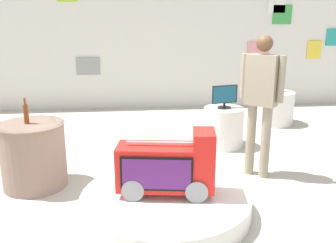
# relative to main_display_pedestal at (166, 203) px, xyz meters

# --- Properties ---
(ground_plane) EXTENTS (30.00, 30.00, 0.00)m
(ground_plane) POSITION_rel_main_display_pedestal_xyz_m (0.37, 0.28, -0.11)
(ground_plane) COLOR #B2ADA3
(back_wall_display) EXTENTS (12.26, 0.13, 3.09)m
(back_wall_display) POSITION_rel_main_display_pedestal_xyz_m (0.38, 4.98, 1.43)
(back_wall_display) COLOR silver
(back_wall_display) RESTS_ON ground
(main_display_pedestal) EXTENTS (1.77, 1.77, 0.22)m
(main_display_pedestal) POSITION_rel_main_display_pedestal_xyz_m (0.00, 0.00, 0.00)
(main_display_pedestal) COLOR silver
(main_display_pedestal) RESTS_ON ground
(novelty_firetruck_tv) EXTENTS (1.03, 0.54, 0.68)m
(novelty_firetruck_tv) POSITION_rel_main_display_pedestal_xyz_m (0.02, -0.01, 0.39)
(novelty_firetruck_tv) COLOR gray
(novelty_firetruck_tv) RESTS_ON main_display_pedestal
(display_pedestal_left_rear) EXTENTS (0.78, 0.78, 0.63)m
(display_pedestal_left_rear) POSITION_rel_main_display_pedestal_xyz_m (2.44, 3.27, 0.20)
(display_pedestal_left_rear) COLOR silver
(display_pedestal_left_rear) RESTS_ON ground
(tv_on_left_rear) EXTENTS (0.43, 0.18, 0.39)m
(tv_on_left_rear) POSITION_rel_main_display_pedestal_xyz_m (2.44, 3.27, 0.74)
(tv_on_left_rear) COLOR black
(tv_on_left_rear) RESTS_ON display_pedestal_left_rear
(display_pedestal_center_rear) EXTENTS (0.64, 0.64, 0.63)m
(display_pedestal_center_rear) POSITION_rel_main_display_pedestal_xyz_m (1.13, 2.03, 0.20)
(display_pedestal_center_rear) COLOR silver
(display_pedestal_center_rear) RESTS_ON ground
(tv_on_center_rear) EXTENTS (0.42, 0.21, 0.36)m
(tv_on_center_rear) POSITION_rel_main_display_pedestal_xyz_m (1.13, 2.03, 0.71)
(tv_on_center_rear) COLOR black
(tv_on_center_rear) RESTS_ON display_pedestal_center_rear
(side_table_round) EXTENTS (0.79, 0.79, 0.79)m
(side_table_round) POSITION_rel_main_display_pedestal_xyz_m (-1.52, 0.82, 0.29)
(side_table_round) COLOR gray
(side_table_round) RESTS_ON ground
(bottle_on_side_table) EXTENTS (0.06, 0.06, 0.31)m
(bottle_on_side_table) POSITION_rel_main_display_pedestal_xyz_m (-1.56, 0.83, 0.80)
(bottle_on_side_table) COLOR brown
(bottle_on_side_table) RESTS_ON side_table_round
(shopper_browsing_near_truck) EXTENTS (0.44, 0.40, 1.80)m
(shopper_browsing_near_truck) POSITION_rel_main_display_pedestal_xyz_m (1.28, 0.85, 0.95)
(shopper_browsing_near_truck) COLOR gray
(shopper_browsing_near_truck) RESTS_ON ground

